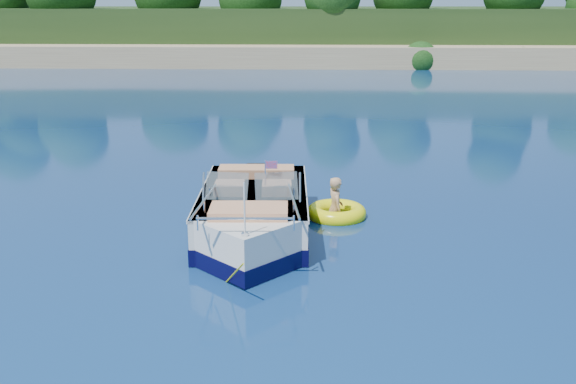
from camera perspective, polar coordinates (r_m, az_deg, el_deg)
name	(u,v)px	position (r m, az deg, el deg)	size (l,w,h in m)	color
ground	(230,253)	(11.78, -5.22, -5.40)	(160.00, 160.00, 0.00)	#0A1946
shoreline	(300,35)	(74.71, 1.09, 13.78)	(170.00, 59.00, 6.00)	#967A57
motorboat	(253,218)	(12.43, -3.11, -2.33)	(2.21, 5.82, 1.94)	silver
tow_tube	(336,213)	(13.69, 4.32, -1.85)	(1.65, 1.65, 0.34)	#FFF70B
boy	(334,218)	(13.66, 4.16, -2.28)	(0.52, 0.34, 1.44)	tan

